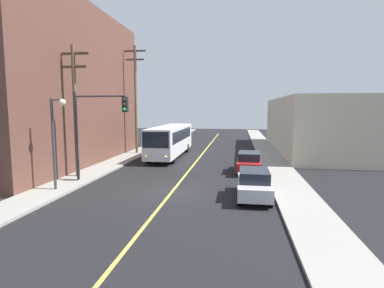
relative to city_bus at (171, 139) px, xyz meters
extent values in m
plane|color=black|center=(3.07, -13.65, -1.82)|extent=(120.00, 120.00, 0.00)
cube|color=gray|center=(-4.18, -3.65, -1.74)|extent=(2.50, 90.00, 0.15)
cube|color=gray|center=(10.32, -3.65, -1.74)|extent=(2.50, 90.00, 0.15)
cube|color=#D8CC4C|center=(3.07, 1.35, -1.81)|extent=(0.16, 60.00, 0.01)
cube|color=brown|center=(-10.43, -5.73, 5.15)|extent=(10.00, 21.38, 13.93)
cube|color=black|center=(-5.47, -5.73, -0.22)|extent=(0.06, 14.96, 1.30)
cube|color=black|center=(-5.47, -5.73, 2.98)|extent=(0.06, 14.96, 1.30)
cube|color=black|center=(-5.47, -5.73, 6.18)|extent=(0.06, 14.96, 1.30)
cube|color=black|center=(-5.47, -5.73, 9.38)|extent=(0.06, 14.96, 1.30)
cube|color=beige|center=(17.57, 7.10, 1.32)|extent=(12.00, 24.20, 6.27)
cube|color=black|center=(11.61, 7.10, -0.22)|extent=(0.06, 16.94, 1.30)
cube|color=silver|center=(0.00, 0.01, 0.01)|extent=(2.61, 12.01, 2.75)
cube|color=black|center=(-0.03, -5.97, 0.53)|extent=(2.35, 0.09, 1.40)
cube|color=black|center=(0.03, 5.99, 0.63)|extent=(2.30, 0.09, 1.10)
cube|color=black|center=(-1.25, 0.02, 0.53)|extent=(0.11, 10.20, 1.10)
cube|color=black|center=(1.26, 0.01, 0.53)|extent=(0.11, 10.20, 1.10)
cube|color=orange|center=(-0.03, -5.96, 1.13)|extent=(1.79, 0.07, 0.30)
sphere|color=#F9D872|center=(-0.92, -6.00, -0.92)|extent=(0.24, 0.24, 0.24)
sphere|color=#F9D872|center=(0.86, -6.01, -0.92)|extent=(0.24, 0.24, 0.24)
cylinder|color=black|center=(-1.15, -4.18, -1.32)|extent=(0.30, 1.00, 1.00)
cylinder|color=black|center=(1.10, -4.19, -1.32)|extent=(0.30, 1.00, 1.00)
cylinder|color=black|center=(-1.11, 3.52, -1.32)|extent=(0.30, 1.00, 1.00)
cylinder|color=black|center=(1.14, 3.51, -1.32)|extent=(0.30, 1.00, 1.00)
cube|color=#B7B7BC|center=(7.92, -14.32, -1.15)|extent=(1.82, 4.41, 0.70)
cube|color=black|center=(7.92, -14.32, -0.50)|extent=(1.63, 2.47, 0.60)
cylinder|color=black|center=(7.11, -15.82, -1.50)|extent=(0.22, 0.64, 0.64)
cylinder|color=black|center=(8.71, -15.83, -1.50)|extent=(0.22, 0.64, 0.64)
cylinder|color=black|center=(7.12, -12.82, -1.50)|extent=(0.22, 0.64, 0.64)
cylinder|color=black|center=(8.72, -12.83, -1.50)|extent=(0.22, 0.64, 0.64)
cube|color=maroon|center=(7.88, -7.15, -1.15)|extent=(1.97, 4.47, 0.70)
cube|color=black|center=(7.88, -7.15, -0.50)|extent=(1.72, 2.53, 0.60)
cylinder|color=black|center=(7.02, -8.61, -1.50)|extent=(0.25, 0.65, 0.64)
cylinder|color=black|center=(8.61, -8.68, -1.50)|extent=(0.25, 0.65, 0.64)
cylinder|color=black|center=(7.14, -5.62, -1.50)|extent=(0.25, 0.65, 0.64)
cylinder|color=black|center=(8.73, -5.68, -1.50)|extent=(0.25, 0.65, 0.64)
cylinder|color=brown|center=(-4.54, -10.93, 2.99)|extent=(0.28, 0.28, 9.31)
cube|color=#4C3D2D|center=(-4.54, -10.93, 7.04)|extent=(2.40, 0.16, 0.16)
cube|color=#4C3D2D|center=(-4.54, -10.93, 6.14)|extent=(2.00, 0.16, 0.16)
cylinder|color=brown|center=(-4.11, 1.17, 4.15)|extent=(0.28, 0.28, 11.63)
cube|color=#4C3D2D|center=(-4.11, 1.17, 9.36)|extent=(2.40, 0.16, 0.16)
cube|color=#4C3D2D|center=(-4.11, 1.17, 8.46)|extent=(2.00, 0.16, 0.16)
cylinder|color=#2D2D33|center=(-3.88, -12.08, 1.33)|extent=(0.18, 0.18, 6.00)
cylinder|color=#2D2D33|center=(-2.13, -12.08, 4.03)|extent=(3.50, 0.12, 0.12)
cube|color=black|center=(-0.38, -12.08, 3.48)|extent=(0.32, 0.36, 1.00)
sphere|color=#2D2D2D|center=(-0.38, -12.27, 3.80)|extent=(0.22, 0.22, 0.22)
sphere|color=#2D2D2D|center=(-0.38, -12.27, 3.48)|extent=(0.22, 0.22, 0.22)
sphere|color=green|center=(-0.38, -12.27, 3.16)|extent=(0.22, 0.22, 0.22)
cylinder|color=#38383D|center=(-3.98, -14.65, 1.08)|extent=(0.16, 0.16, 5.50)
cylinder|color=#38383D|center=(-3.63, -14.65, 3.73)|extent=(0.70, 0.10, 0.10)
sphere|color=#EAE5C6|center=(-3.28, -14.65, 3.58)|extent=(0.40, 0.40, 0.40)
camera|label=1|loc=(6.99, -31.73, 3.20)|focal=29.06mm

